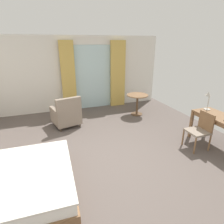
# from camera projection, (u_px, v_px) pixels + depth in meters

# --- Properties ---
(ground) EXTENTS (6.70, 7.33, 0.10)m
(ground) POSITION_uv_depth(u_px,v_px,m) (105.00, 160.00, 3.99)
(ground) COLOR #564C47
(wall_back) EXTENTS (6.30, 0.12, 2.52)m
(wall_back) POSITION_uv_depth(u_px,v_px,m) (74.00, 74.00, 6.52)
(wall_back) COLOR silver
(wall_back) RESTS_ON ground
(balcony_glass_door) EXTENTS (1.35, 0.02, 2.21)m
(balcony_glass_door) POSITION_uv_depth(u_px,v_px,m) (94.00, 78.00, 6.72)
(balcony_glass_door) COLOR silver
(balcony_glass_door) RESTS_ON ground
(curtain_panel_left) EXTENTS (0.46, 0.10, 2.36)m
(curtain_panel_left) POSITION_uv_depth(u_px,v_px,m) (68.00, 77.00, 6.32)
(curtain_panel_left) COLOR tan
(curtain_panel_left) RESTS_ON ground
(curtain_panel_right) EXTENTS (0.54, 0.10, 2.36)m
(curtain_panel_right) POSITION_uv_depth(u_px,v_px,m) (118.00, 74.00, 6.89)
(curtain_panel_right) COLOR tan
(curtain_panel_right) RESTS_ON ground
(writing_desk) EXTENTS (0.60, 1.21, 0.74)m
(writing_desk) POSITION_uv_depth(u_px,v_px,m) (221.00, 121.00, 4.24)
(writing_desk) COLOR brown
(writing_desk) RESTS_ON ground
(desk_chair) EXTENTS (0.45, 0.44, 0.85)m
(desk_chair) POSITION_uv_depth(u_px,v_px,m) (201.00, 129.00, 4.23)
(desk_chair) COLOR gray
(desk_chair) RESTS_ON ground
(desk_lamp) EXTENTS (0.16, 0.19, 0.46)m
(desk_lamp) POSITION_uv_depth(u_px,v_px,m) (208.00, 96.00, 4.55)
(desk_lamp) COLOR #B7B2A8
(desk_lamp) RESTS_ON writing_desk
(armchair_by_window) EXTENTS (0.85, 0.88, 0.91)m
(armchair_by_window) POSITION_uv_depth(u_px,v_px,m) (66.00, 115.00, 5.37)
(armchair_by_window) COLOR gray
(armchair_by_window) RESTS_ON ground
(round_cafe_table) EXTENTS (0.69, 0.69, 0.69)m
(round_cafe_table) POSITION_uv_depth(u_px,v_px,m) (137.00, 100.00, 6.20)
(round_cafe_table) COLOR brown
(round_cafe_table) RESTS_ON ground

